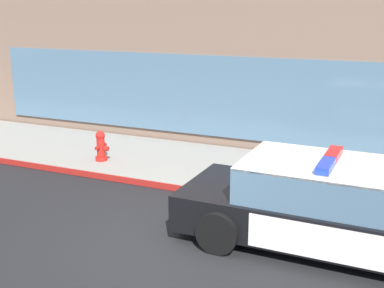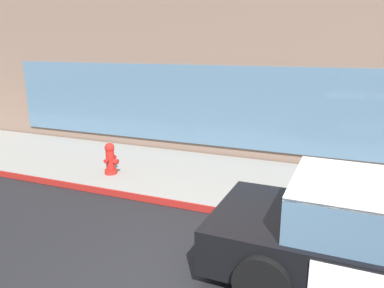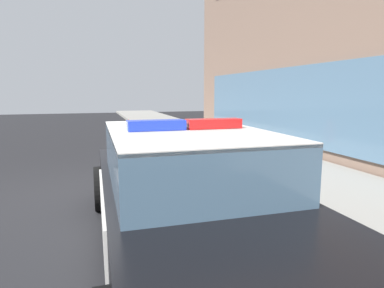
% 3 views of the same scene
% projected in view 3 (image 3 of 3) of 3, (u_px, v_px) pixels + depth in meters
% --- Properties ---
extents(ground, '(48.00, 48.00, 0.00)m').
position_uv_depth(ground, '(86.00, 196.00, 5.73)').
color(ground, black).
extents(sidewalk, '(48.00, 3.15, 0.15)m').
position_uv_depth(sidewalk, '(284.00, 175.00, 6.89)').
color(sidewalk, gray).
rests_on(sidewalk, ground).
extents(curb_red_paint, '(28.80, 0.04, 0.14)m').
position_uv_depth(curb_red_paint, '(214.00, 181.00, 6.42)').
color(curb_red_paint, maroon).
rests_on(curb_red_paint, ground).
extents(police_cruiser, '(5.04, 2.18, 1.49)m').
position_uv_depth(police_cruiser, '(189.00, 192.00, 3.74)').
color(police_cruiser, black).
rests_on(police_cruiser, ground).
extents(fire_hydrant, '(0.34, 0.39, 0.73)m').
position_uv_depth(fire_hydrant, '(199.00, 136.00, 9.73)').
color(fire_hydrant, red).
rests_on(fire_hydrant, sidewalk).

